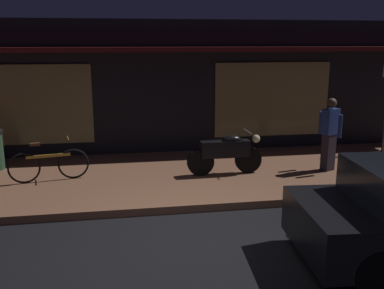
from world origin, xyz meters
name	(u,v)px	position (x,y,z in m)	size (l,w,h in m)	color
ground_plane	(184,238)	(0.00, 0.00, 0.00)	(60.00, 60.00, 0.00)	black
sidewalk_slab	(164,177)	(0.00, 3.00, 0.07)	(18.00, 4.00, 0.15)	brown
storefront_building	(151,85)	(0.00, 6.39, 1.80)	(18.00, 3.30, 3.60)	black
motorcycle	(226,152)	(1.38, 2.79, 0.65)	(1.70, 0.55, 0.97)	black
bicycle_parked	(49,165)	(-2.45, 2.92, 0.51)	(1.64, 0.45, 0.91)	black
person_bystander	(330,133)	(3.76, 2.68, 1.03)	(0.44, 0.59, 1.67)	#28232D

